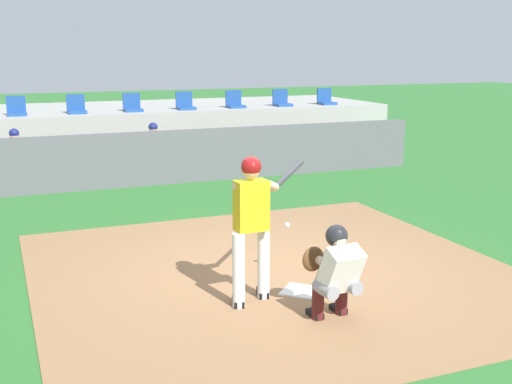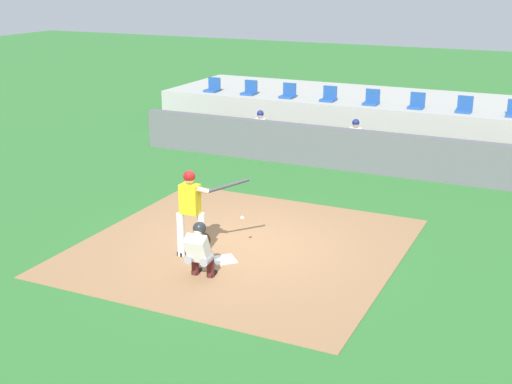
{
  "view_description": "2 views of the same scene",
  "coord_description": "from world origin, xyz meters",
  "px_view_note": "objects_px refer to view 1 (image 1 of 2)",
  "views": [
    {
      "loc": [
        -3.41,
        -7.69,
        3.02
      ],
      "look_at": [
        0.0,
        0.7,
        1.0
      ],
      "focal_mm": 45.16,
      "sensor_mm": 36.0,
      "label": 1
    },
    {
      "loc": [
        5.95,
        -11.94,
        5.54
      ],
      "look_at": [
        0.0,
        0.7,
        1.0
      ],
      "focal_mm": 48.3,
      "sensor_mm": 36.0,
      "label": 2
    }
  ],
  "objects_px": {
    "stadium_seat_2": "(17,110)",
    "stadium_seat_7": "(282,101)",
    "stadium_seat_4": "(133,106)",
    "stadium_seat_6": "(235,103)",
    "stadium_seat_8": "(326,100)",
    "stadium_seat_3": "(76,108)",
    "catcher_crouched": "(335,269)",
    "batter_at_plate": "(253,220)",
    "dugout_player_1": "(155,149)",
    "dugout_player_0": "(16,157)",
    "stadium_seat_5": "(185,105)",
    "home_plate": "(301,291)"
  },
  "relations": [
    {
      "from": "stadium_seat_2",
      "to": "stadium_seat_7",
      "type": "relative_size",
      "value": 1.0
    },
    {
      "from": "stadium_seat_4",
      "to": "stadium_seat_6",
      "type": "bearing_deg",
      "value": 0.0
    },
    {
      "from": "stadium_seat_6",
      "to": "stadium_seat_7",
      "type": "xyz_separation_m",
      "value": [
        1.44,
        0.0,
        0.0
      ]
    },
    {
      "from": "stadium_seat_8",
      "to": "stadium_seat_2",
      "type": "bearing_deg",
      "value": 180.0
    },
    {
      "from": "stadium_seat_7",
      "to": "stadium_seat_3",
      "type": "bearing_deg",
      "value": 180.0
    },
    {
      "from": "stadium_seat_2",
      "to": "catcher_crouched",
      "type": "bearing_deg",
      "value": -75.49
    },
    {
      "from": "catcher_crouched",
      "to": "stadium_seat_7",
      "type": "xyz_separation_m",
      "value": [
        4.36,
        11.07,
        0.93
      ]
    },
    {
      "from": "batter_at_plate",
      "to": "stadium_seat_8",
      "type": "bearing_deg",
      "value": 57.78
    },
    {
      "from": "stadium_seat_6",
      "to": "batter_at_plate",
      "type": "bearing_deg",
      "value": -109.19
    },
    {
      "from": "dugout_player_1",
      "to": "stadium_seat_4",
      "type": "distance_m",
      "value": 2.21
    },
    {
      "from": "catcher_crouched",
      "to": "stadium_seat_8",
      "type": "relative_size",
      "value": 3.98
    },
    {
      "from": "dugout_player_0",
      "to": "dugout_player_1",
      "type": "bearing_deg",
      "value": 0.0
    },
    {
      "from": "catcher_crouched",
      "to": "stadium_seat_5",
      "type": "distance_m",
      "value": 11.21
    },
    {
      "from": "dugout_player_1",
      "to": "stadium_seat_2",
      "type": "distance_m",
      "value": 3.71
    },
    {
      "from": "stadium_seat_2",
      "to": "stadium_seat_3",
      "type": "distance_m",
      "value": 1.44
    },
    {
      "from": "dugout_player_1",
      "to": "stadium_seat_7",
      "type": "height_order",
      "value": "stadium_seat_7"
    },
    {
      "from": "stadium_seat_3",
      "to": "dugout_player_1",
      "type": "bearing_deg",
      "value": -52.98
    },
    {
      "from": "batter_at_plate",
      "to": "stadium_seat_2",
      "type": "bearing_deg",
      "value": 102.21
    },
    {
      "from": "stadium_seat_4",
      "to": "stadium_seat_5",
      "type": "distance_m",
      "value": 1.44
    },
    {
      "from": "stadium_seat_6",
      "to": "stadium_seat_8",
      "type": "xyz_separation_m",
      "value": [
        2.89,
        0.0,
        0.0
      ]
    },
    {
      "from": "catcher_crouched",
      "to": "dugout_player_1",
      "type": "distance_m",
      "value": 9.04
    },
    {
      "from": "stadium_seat_4",
      "to": "stadium_seat_6",
      "type": "distance_m",
      "value": 2.89
    },
    {
      "from": "catcher_crouched",
      "to": "stadium_seat_6",
      "type": "xyz_separation_m",
      "value": [
        2.91,
        11.07,
        0.93
      ]
    },
    {
      "from": "home_plate",
      "to": "dugout_player_0",
      "type": "height_order",
      "value": "dugout_player_0"
    },
    {
      "from": "home_plate",
      "to": "stadium_seat_3",
      "type": "height_order",
      "value": "stadium_seat_3"
    },
    {
      "from": "stadium_seat_6",
      "to": "stadium_seat_2",
      "type": "bearing_deg",
      "value": 180.0
    },
    {
      "from": "stadium_seat_2",
      "to": "dugout_player_0",
      "type": "bearing_deg",
      "value": -94.21
    },
    {
      "from": "dugout_player_1",
      "to": "stadium_seat_5",
      "type": "bearing_deg",
      "value": 56.35
    },
    {
      "from": "stadium_seat_3",
      "to": "stadium_seat_8",
      "type": "bearing_deg",
      "value": 0.0
    },
    {
      "from": "catcher_crouched",
      "to": "stadium_seat_7",
      "type": "relative_size",
      "value": 3.98
    },
    {
      "from": "stadium_seat_2",
      "to": "stadium_seat_8",
      "type": "distance_m",
      "value": 8.67
    },
    {
      "from": "catcher_crouched",
      "to": "stadium_seat_6",
      "type": "height_order",
      "value": "stadium_seat_6"
    },
    {
      "from": "home_plate",
      "to": "stadium_seat_2",
      "type": "height_order",
      "value": "stadium_seat_2"
    },
    {
      "from": "dugout_player_0",
      "to": "stadium_seat_5",
      "type": "distance_m",
      "value": 5.0
    },
    {
      "from": "home_plate",
      "to": "stadium_seat_6",
      "type": "height_order",
      "value": "stadium_seat_6"
    },
    {
      "from": "dugout_player_1",
      "to": "stadium_seat_3",
      "type": "xyz_separation_m",
      "value": [
        -1.53,
        2.03,
        0.86
      ]
    },
    {
      "from": "batter_at_plate",
      "to": "home_plate",
      "type": "bearing_deg",
      "value": 4.78
    },
    {
      "from": "stadium_seat_2",
      "to": "stadium_seat_4",
      "type": "bearing_deg",
      "value": 0.0
    },
    {
      "from": "stadium_seat_6",
      "to": "catcher_crouched",
      "type": "bearing_deg",
      "value": -104.73
    },
    {
      "from": "stadium_seat_5",
      "to": "stadium_seat_7",
      "type": "relative_size",
      "value": 1.0
    },
    {
      "from": "dugout_player_1",
      "to": "stadium_seat_3",
      "type": "bearing_deg",
      "value": 127.02
    },
    {
      "from": "dugout_player_0",
      "to": "stadium_seat_3",
      "type": "distance_m",
      "value": 2.72
    },
    {
      "from": "batter_at_plate",
      "to": "catcher_crouched",
      "type": "distance_m",
      "value": 1.14
    },
    {
      "from": "dugout_player_0",
      "to": "stadium_seat_7",
      "type": "bearing_deg",
      "value": 15.43
    },
    {
      "from": "catcher_crouched",
      "to": "stadium_seat_7",
      "type": "bearing_deg",
      "value": 68.52
    },
    {
      "from": "stadium_seat_7",
      "to": "stadium_seat_4",
      "type": "bearing_deg",
      "value": 180.0
    },
    {
      "from": "stadium_seat_3",
      "to": "stadium_seat_5",
      "type": "bearing_deg",
      "value": 0.0
    },
    {
      "from": "stadium_seat_7",
      "to": "dugout_player_1",
      "type": "bearing_deg",
      "value": -154.38
    },
    {
      "from": "catcher_crouched",
      "to": "dugout_player_0",
      "type": "distance_m",
      "value": 9.53
    },
    {
      "from": "batter_at_plate",
      "to": "stadium_seat_3",
      "type": "bearing_deg",
      "value": 94.31
    }
  ]
}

